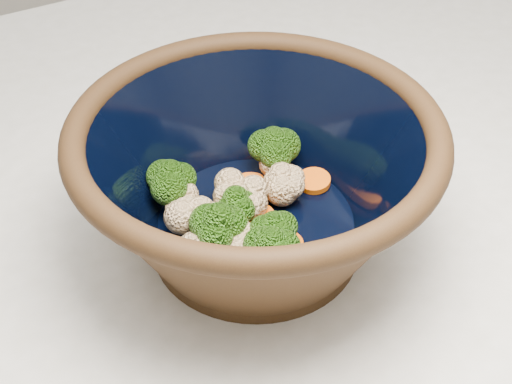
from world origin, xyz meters
TOP-DOWN VIEW (x-y plane):
  - mixing_bowl at (-0.09, 0.03)m, footprint 0.31×0.31m
  - vegetable_pile at (-0.11, 0.03)m, footprint 0.17×0.16m

SIDE VIEW (x-z plane):
  - vegetable_pile at x=-0.11m, z-range 0.93..0.98m
  - mixing_bowl at x=-0.09m, z-range 0.91..1.04m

